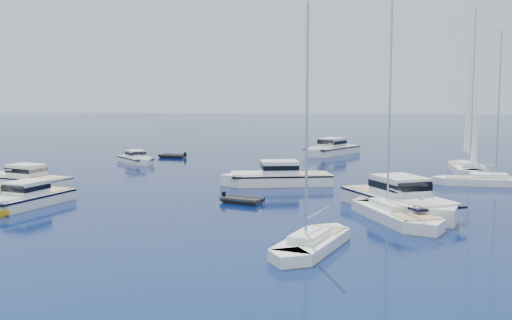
# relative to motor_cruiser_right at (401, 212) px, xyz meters

# --- Properties ---
(ground) EXTENTS (400.00, 400.00, 0.00)m
(ground) POSITION_rel_motor_cruiser_right_xyz_m (-11.32, -14.11, 0.00)
(ground) COLOR navy
(ground) RESTS_ON ground
(motor_cruiser_right) EXTENTS (8.75, 12.28, 3.14)m
(motor_cruiser_right) POSITION_rel_motor_cruiser_right_xyz_m (0.00, 0.00, 0.00)
(motor_cruiser_right) COLOR silver
(motor_cruiser_right) RESTS_ON ground
(motor_cruiser_left) EXTENTS (4.96, 9.35, 2.35)m
(motor_cruiser_left) POSITION_rel_motor_cruiser_right_xyz_m (-26.64, -1.48, 0.00)
(motor_cruiser_left) COLOR white
(motor_cruiser_left) RESTS_ON ground
(motor_cruiser_centre) EXTENTS (11.00, 5.57, 2.77)m
(motor_cruiser_centre) POSITION_rel_motor_cruiser_right_xyz_m (-9.67, 11.33, 0.00)
(motor_cruiser_centre) COLOR white
(motor_cruiser_centre) RESTS_ON ground
(motor_cruiser_far_l) EXTENTS (9.81, 5.70, 2.46)m
(motor_cruiser_far_l) POSITION_rel_motor_cruiser_right_xyz_m (-31.53, 7.91, 0.00)
(motor_cruiser_far_l) COLOR white
(motor_cruiser_far_l) RESTS_ON ground
(motor_cruiser_distant) EXTENTS (8.30, 10.82, 2.80)m
(motor_cruiser_distant) POSITION_rel_motor_cruiser_right_xyz_m (-5.16, 38.60, 0.00)
(motor_cruiser_distant) COLOR silver
(motor_cruiser_distant) RESTS_ON ground
(motor_cruiser_horizon) EXTENTS (6.36, 6.99, 1.90)m
(motor_cruiser_horizon) POSITION_rel_motor_cruiser_right_xyz_m (-27.43, 26.18, 0.00)
(motor_cruiser_horizon) COLOR white
(motor_cruiser_horizon) RESTS_ON ground
(sailboat_fore) EXTENTS (4.92, 9.24, 13.16)m
(sailboat_fore) POSITION_rel_motor_cruiser_right_xyz_m (-5.70, -11.09, 0.00)
(sailboat_fore) COLOR white
(sailboat_fore) RESTS_ON ground
(sailboat_mid_r) EXTENTS (6.61, 11.14, 15.96)m
(sailboat_mid_r) POSITION_rel_motor_cruiser_right_xyz_m (-0.67, -2.82, 0.00)
(sailboat_mid_r) COLOR white
(sailboat_mid_r) RESTS_ON ground
(sailboat_centre) EXTENTS (9.69, 3.09, 14.04)m
(sailboat_centre) POSITION_rel_motor_cruiser_right_xyz_m (8.57, 13.70, 0.00)
(sailboat_centre) COLOR white
(sailboat_centre) RESTS_ON ground
(sailboat_sails_r) EXTENTS (3.42, 11.54, 16.81)m
(sailboat_sails_r) POSITION_rel_motor_cruiser_right_xyz_m (8.83, 22.02, 0.00)
(sailboat_sails_r) COLOR silver
(sailboat_sails_r) RESTS_ON ground
(tender_grey_near) EXTENTS (3.66, 2.86, 0.95)m
(tender_grey_near) POSITION_rel_motor_cruiser_right_xyz_m (-11.35, 1.94, 0.00)
(tender_grey_near) COLOR black
(tender_grey_near) RESTS_ON ground
(tender_grey_far) EXTENTS (3.70, 2.45, 0.95)m
(tender_grey_far) POSITION_rel_motor_cruiser_right_xyz_m (-24.80, 32.50, 0.00)
(tender_grey_far) COLOR black
(tender_grey_far) RESTS_ON ground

